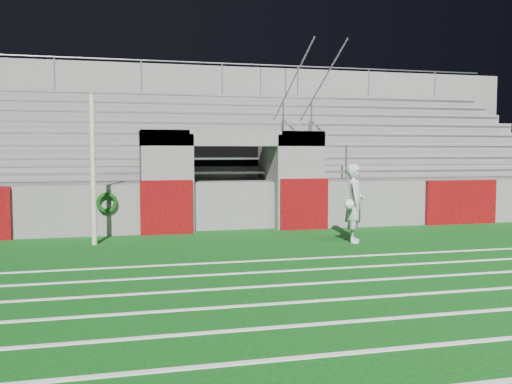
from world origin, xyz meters
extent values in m
plane|color=#0B4410|center=(0.00, 0.00, 0.00)|extent=(90.00, 90.00, 0.00)
cylinder|color=beige|center=(-3.51, 1.74, 1.65)|extent=(0.11, 0.11, 3.30)
cube|color=white|center=(0.00, -7.00, 0.01)|extent=(28.00, 0.09, 0.01)
cube|color=white|center=(0.00, -6.00, 0.01)|extent=(28.00, 0.09, 0.01)
cube|color=white|center=(0.00, -5.00, 0.01)|extent=(28.00, 0.09, 0.01)
cube|color=white|center=(0.00, -4.00, 0.01)|extent=(28.00, 0.09, 0.01)
cube|color=white|center=(0.00, -3.00, 0.01)|extent=(28.00, 0.09, 0.01)
cube|color=white|center=(0.00, -2.00, 0.01)|extent=(28.00, 0.09, 0.01)
cube|color=white|center=(0.00, -1.00, 0.01)|extent=(28.00, 0.09, 0.01)
cube|color=#615F5C|center=(7.70, 3.17, 0.62)|extent=(10.60, 0.35, 1.25)
cube|color=#615F5C|center=(-1.80, 3.50, 1.30)|extent=(1.20, 1.00, 2.60)
cube|color=#615F5C|center=(1.80, 3.50, 1.30)|extent=(1.20, 1.00, 2.60)
cube|color=black|center=(0.00, 5.20, 1.25)|extent=(2.60, 0.20, 2.50)
cube|color=#615F5C|center=(-1.15, 4.10, 1.25)|extent=(0.10, 2.20, 2.50)
cube|color=#615F5C|center=(1.15, 4.10, 1.25)|extent=(0.10, 2.20, 2.50)
cube|color=#615F5C|center=(0.00, 3.50, 2.40)|extent=(4.80, 1.00, 0.40)
cube|color=#615F5C|center=(0.00, 7.35, 1.15)|extent=(26.00, 8.00, 0.20)
cube|color=#615F5C|center=(0.00, 7.35, 0.53)|extent=(26.00, 8.00, 1.05)
cube|color=#540709|center=(-1.80, 2.94, 0.68)|extent=(1.30, 0.15, 1.35)
cube|color=#540709|center=(1.80, 2.94, 0.68)|extent=(1.30, 0.15, 1.35)
cube|color=#540709|center=(6.50, 2.94, 0.62)|extent=(2.20, 0.15, 1.25)
cube|color=gray|center=(0.00, 4.43, 1.47)|extent=(23.00, 0.28, 0.06)
cube|color=#615F5C|center=(0.00, 5.28, 1.44)|extent=(24.00, 0.75, 0.38)
cube|color=gray|center=(0.00, 5.18, 1.85)|extent=(23.00, 0.28, 0.06)
cube|color=#615F5C|center=(0.00, 6.03, 1.63)|extent=(24.00, 0.75, 0.76)
cube|color=gray|center=(0.00, 5.93, 2.23)|extent=(23.00, 0.28, 0.06)
cube|color=#615F5C|center=(0.00, 6.78, 1.82)|extent=(24.00, 0.75, 1.14)
cube|color=gray|center=(0.00, 6.68, 2.61)|extent=(23.00, 0.28, 0.06)
cube|color=#615F5C|center=(0.00, 7.53, 2.01)|extent=(24.00, 0.75, 1.52)
cube|color=gray|center=(0.00, 7.43, 2.99)|extent=(23.00, 0.28, 0.06)
cube|color=#615F5C|center=(0.00, 8.28, 2.20)|extent=(24.00, 0.75, 1.90)
cube|color=gray|center=(0.00, 8.18, 3.37)|extent=(23.00, 0.28, 0.06)
cube|color=#615F5C|center=(0.00, 9.03, 2.39)|extent=(24.00, 0.75, 2.28)
cube|color=gray|center=(0.00, 8.93, 3.75)|extent=(23.00, 0.28, 0.06)
cube|color=#615F5C|center=(0.00, 9.78, 2.58)|extent=(24.00, 0.75, 2.66)
cube|color=gray|center=(0.00, 9.68, 4.13)|extent=(23.00, 0.28, 0.06)
cube|color=#615F5C|center=(0.00, 10.45, 2.65)|extent=(26.00, 0.60, 5.29)
cylinder|color=#A5A8AD|center=(2.50, 4.15, 1.75)|extent=(0.05, 0.05, 1.00)
cylinder|color=#A5A8AD|center=(2.50, 7.15, 3.27)|extent=(0.05, 0.05, 1.00)
cylinder|color=#A5A8AD|center=(2.50, 10.15, 4.79)|extent=(0.05, 0.05, 1.00)
cylinder|color=#A5A8AD|center=(2.50, 7.15, 3.77)|extent=(0.05, 6.02, 3.08)
cylinder|color=#A5A8AD|center=(3.50, 4.15, 1.75)|extent=(0.05, 0.05, 1.00)
cylinder|color=#A5A8AD|center=(3.50, 7.15, 3.27)|extent=(0.05, 0.05, 1.00)
cylinder|color=#A5A8AD|center=(3.50, 10.15, 4.79)|extent=(0.05, 0.05, 1.00)
cylinder|color=#A5A8AD|center=(3.50, 7.15, 3.77)|extent=(0.05, 6.02, 3.08)
cylinder|color=#A5A8AD|center=(-5.00, 10.15, 4.84)|extent=(0.05, 0.05, 1.10)
cylinder|color=#A5A8AD|center=(-2.00, 10.15, 4.84)|extent=(0.05, 0.05, 1.10)
cylinder|color=#A5A8AD|center=(1.00, 10.15, 4.84)|extent=(0.05, 0.05, 1.10)
cylinder|color=#A5A8AD|center=(4.00, 10.15, 4.84)|extent=(0.05, 0.05, 1.10)
cylinder|color=#A5A8AD|center=(7.00, 10.15, 4.84)|extent=(0.05, 0.05, 1.10)
cylinder|color=#A5A8AD|center=(10.00, 10.15, 4.84)|extent=(0.05, 0.05, 1.10)
cylinder|color=#A5A8AD|center=(0.00, 10.15, 5.39)|extent=(24.00, 0.05, 0.05)
imported|color=#B5BAC0|center=(2.21, 0.64, 0.89)|extent=(0.65, 0.76, 1.78)
sphere|color=white|center=(1.93, 0.32, 0.90)|extent=(0.23, 0.23, 0.23)
torus|color=#0C3B0B|center=(-3.23, 2.95, 0.83)|extent=(0.49, 0.09, 0.49)
torus|color=#0C3F0C|center=(-3.23, 2.90, 0.82)|extent=(0.50, 0.10, 0.50)
camera|label=1|loc=(-3.11, -11.25, 2.04)|focal=40.00mm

